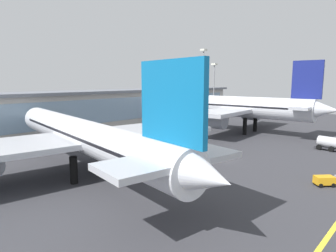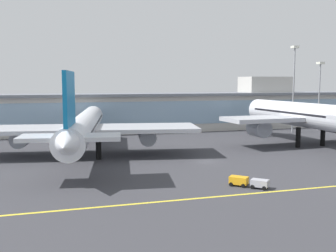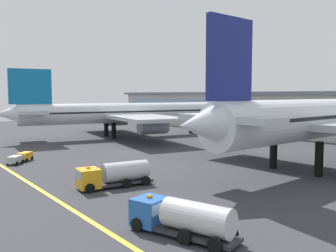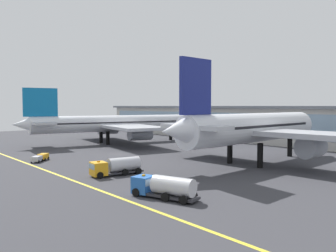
# 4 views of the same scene
# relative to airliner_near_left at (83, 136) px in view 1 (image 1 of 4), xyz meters

# --- Properties ---
(ground_plane) EXTENTS (198.32, 198.32, 0.00)m
(ground_plane) POSITION_rel_airliner_near_left_xyz_m (21.74, -12.43, -6.10)
(ground_plane) COLOR #38383D
(terminal_building) EXTENTS (144.66, 14.00, 16.92)m
(terminal_building) POSITION_rel_airliner_near_left_xyz_m (23.65, 37.33, 0.19)
(terminal_building) COLOR beige
(terminal_building) RESTS_ON ground
(airliner_near_left) EXTENTS (47.65, 60.05, 16.75)m
(airliner_near_left) POSITION_rel_airliner_near_left_xyz_m (0.00, 0.00, 0.00)
(airliner_near_left) COLOR black
(airliner_near_left) RESTS_ON ground
(airliner_near_right) EXTENTS (40.34, 49.54, 19.66)m
(airliner_near_right) POSITION_rel_airliner_near_left_xyz_m (51.85, 0.29, 1.10)
(airliner_near_right) COLOR black
(airliner_near_right) RESTS_ON ground
(service_truck_far) EXTENTS (5.08, 5.01, 1.40)m
(service_truck_far) POSITION_rel_airliner_near_left_xyz_m (20.55, -31.22, -5.31)
(service_truck_far) COLOR black
(service_truck_far) RESTS_ON ground
(apron_light_mast_west) EXTENTS (1.80, 1.80, 21.38)m
(apron_light_mast_west) POSITION_rel_airliner_near_left_xyz_m (74.66, 24.57, 8.11)
(apron_light_mast_west) COLOR gray
(apron_light_mast_west) RESTS_ON ground
(apron_light_mast_centre) EXTENTS (1.80, 1.80, 25.80)m
(apron_light_mast_centre) POSITION_rel_airliner_near_left_xyz_m (63.50, 21.90, 10.56)
(apron_light_mast_centre) COLOR gray
(apron_light_mast_centre) RESTS_ON ground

